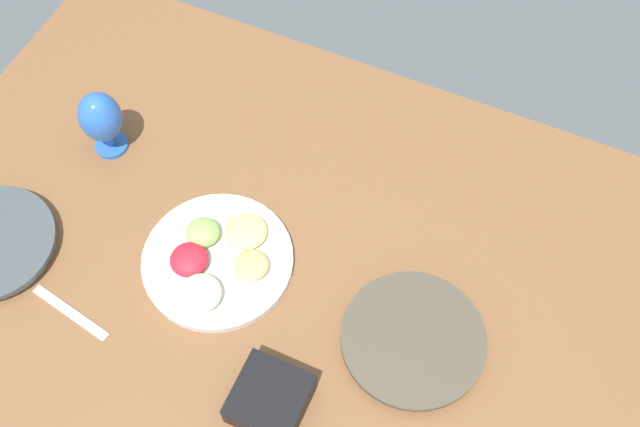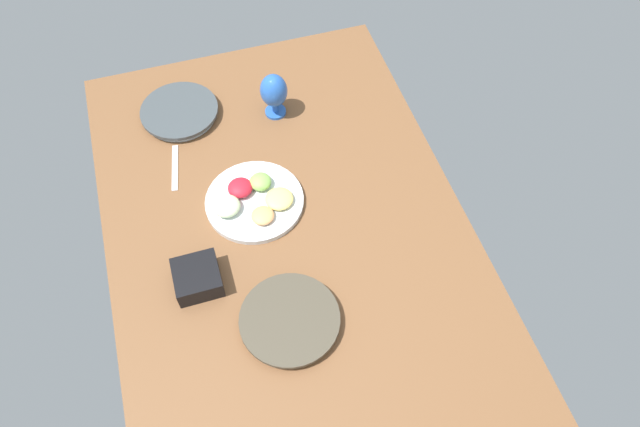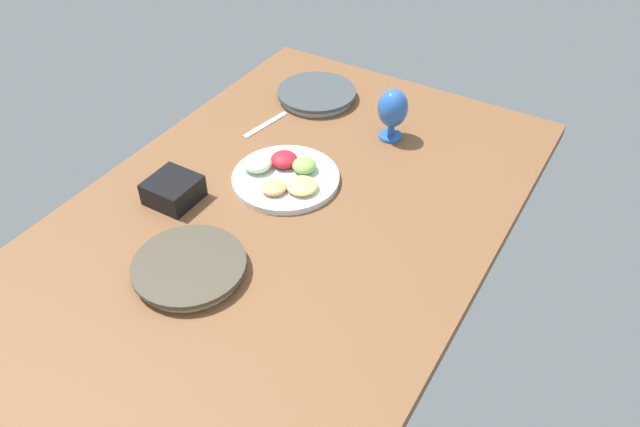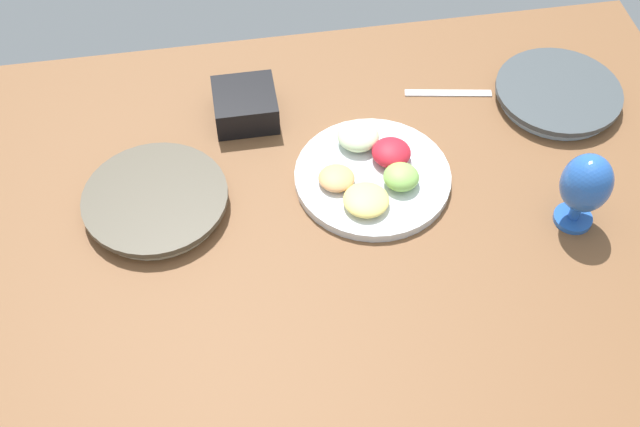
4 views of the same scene
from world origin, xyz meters
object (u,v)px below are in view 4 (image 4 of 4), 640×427
(fruit_platter, at_px, (372,173))
(hurricane_glass_blue, at_px, (586,185))
(dinner_plate_left, at_px, (558,94))
(square_bowl_black, at_px, (245,104))
(dinner_plate_right, at_px, (156,201))

(fruit_platter, height_order, hurricane_glass_blue, hurricane_glass_blue)
(dinner_plate_left, distance_m, hurricane_glass_blue, 0.33)
(hurricane_glass_blue, height_order, square_bowl_black, hurricane_glass_blue)
(dinner_plate_left, bearing_deg, square_bowl_black, -4.97)
(dinner_plate_right, bearing_deg, dinner_plate_left, -169.51)
(dinner_plate_right, relative_size, hurricane_glass_blue, 1.65)
(dinner_plate_right, xyz_separation_m, fruit_platter, (-0.40, -0.00, 0.00))
(hurricane_glass_blue, bearing_deg, dinner_plate_right, -11.73)
(dinner_plate_right, relative_size, fruit_platter, 0.90)
(dinner_plate_left, xyz_separation_m, dinner_plate_right, (0.82, 0.15, 0.00))
(dinner_plate_left, xyz_separation_m, square_bowl_black, (0.64, -0.06, 0.02))
(dinner_plate_left, relative_size, square_bowl_black, 2.08)
(fruit_platter, relative_size, square_bowl_black, 2.39)
(square_bowl_black, bearing_deg, dinner_plate_left, 175.03)
(dinner_plate_right, distance_m, fruit_platter, 0.40)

